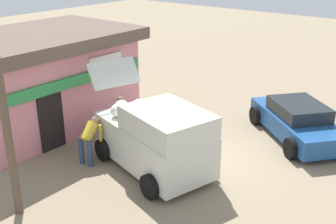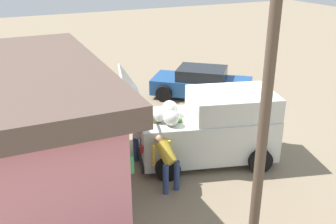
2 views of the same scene
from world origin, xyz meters
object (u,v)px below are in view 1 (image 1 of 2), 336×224
(vendor_standing, at_px, (121,117))
(delivery_van, at_px, (155,138))
(parked_sedan, at_px, (297,121))
(customer_bending, at_px, (89,137))
(storefront_bar, at_px, (41,78))
(paint_bucket, at_px, (138,115))
(unloaded_banana_pile, at_px, (109,130))

(vendor_standing, bearing_deg, delivery_van, -107.37)
(delivery_van, height_order, parked_sedan, delivery_van)
(customer_bending, bearing_deg, delivery_van, -63.62)
(storefront_bar, relative_size, paint_bucket, 19.97)
(customer_bending, relative_size, unloaded_banana_pile, 1.53)
(storefront_bar, height_order, delivery_van, storefront_bar)
(vendor_standing, height_order, paint_bucket, vendor_standing)
(unloaded_banana_pile, height_order, paint_bucket, unloaded_banana_pile)
(unloaded_banana_pile, bearing_deg, parked_sedan, -52.35)
(delivery_van, xyz_separation_m, unloaded_banana_pile, (0.76, 2.75, -0.80))
(vendor_standing, relative_size, paint_bucket, 4.90)
(storefront_bar, relative_size, customer_bending, 4.93)
(parked_sedan, xyz_separation_m, unloaded_banana_pile, (-3.97, 5.15, -0.39))
(storefront_bar, height_order, unloaded_banana_pile, storefront_bar)
(storefront_bar, distance_m, paint_bucket, 3.79)
(vendor_standing, bearing_deg, paint_bucket, 27.66)
(delivery_van, height_order, vendor_standing, delivery_van)
(storefront_bar, height_order, parked_sedan, storefront_bar)
(storefront_bar, bearing_deg, customer_bending, -105.57)
(delivery_van, bearing_deg, customer_bending, 116.38)
(storefront_bar, bearing_deg, parked_sedan, -59.47)
(customer_bending, relative_size, paint_bucket, 4.05)
(vendor_standing, distance_m, unloaded_banana_pile, 1.07)
(storefront_bar, height_order, vendor_standing, storefront_bar)
(delivery_van, height_order, customer_bending, delivery_van)
(delivery_van, bearing_deg, vendor_standing, 72.63)
(parked_sedan, height_order, vendor_standing, vendor_standing)
(parked_sedan, bearing_deg, unloaded_banana_pile, 127.65)
(vendor_standing, distance_m, paint_bucket, 2.25)
(customer_bending, distance_m, paint_bucket, 3.65)
(customer_bending, bearing_deg, parked_sedan, -36.91)
(paint_bucket, bearing_deg, parked_sedan, -67.37)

